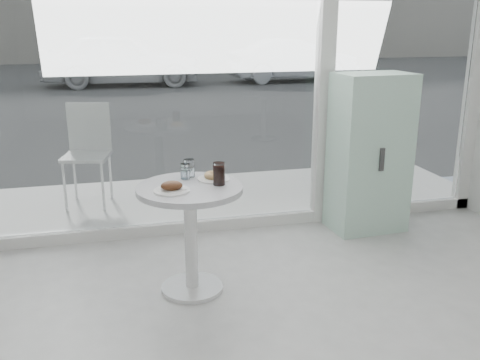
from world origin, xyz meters
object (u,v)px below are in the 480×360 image
object	(u,v)px
patio_chair	(88,148)
water_tumbler_b	(189,169)
car_white	(122,59)
mint_cabinet	(369,153)
plate_fritter	(172,187)
cola_glass	(219,174)
plate_donut	(214,177)
main_table	(190,217)
car_silver	(292,60)
water_tumbler_a	(185,172)

from	to	relation	value
patio_chair	water_tumbler_b	xyz separation A→B (m)	(0.76, -1.79, 0.21)
patio_chair	car_white	distance (m)	10.81
mint_cabinet	plate_fritter	distance (m)	2.06
water_tumbler_b	cola_glass	bearing A→B (deg)	-55.90
car_white	plate_fritter	bearing A→B (deg)	-177.07
patio_chair	car_white	xyz separation A→B (m)	(0.71, 10.78, 0.15)
plate_donut	water_tumbler_b	distance (m)	0.19
plate_fritter	cola_glass	distance (m)	0.34
main_table	plate_fritter	xyz separation A→B (m)	(-0.13, -0.09, 0.25)
patio_chair	plate_donut	size ratio (longest dim) A/B	4.45
patio_chair	mint_cabinet	bearing A→B (deg)	-14.01
car_white	cola_glass	xyz separation A→B (m)	(0.22, -12.82, 0.08)
mint_cabinet	car_silver	size ratio (longest dim) A/B	0.36
plate_donut	patio_chair	bearing A→B (deg)	115.50
car_white	water_tumbler_b	world-z (taller)	car_white
plate_donut	plate_fritter	bearing A→B (deg)	-147.66
mint_cabinet	patio_chair	world-z (taller)	mint_cabinet
mint_cabinet	plate_fritter	size ratio (longest dim) A/B	5.95
main_table	patio_chair	distance (m)	2.14
car_white	water_tumbler_a	xyz separation A→B (m)	(0.02, -12.62, 0.05)
main_table	cola_glass	distance (m)	0.36
main_table	water_tumbler_a	world-z (taller)	water_tumbler_a
car_white	plate_fritter	size ratio (longest dim) A/B	19.01
main_table	plate_fritter	bearing A→B (deg)	-145.63
mint_cabinet	water_tumbler_a	bearing A→B (deg)	-164.11
car_white	plate_donut	bearing A→B (deg)	-175.67
car_white	plate_donut	world-z (taller)	car_white
mint_cabinet	water_tumbler_b	world-z (taller)	mint_cabinet
plate_donut	water_tumbler_a	distance (m)	0.20
plate_donut	water_tumbler_a	world-z (taller)	water_tumbler_a
car_silver	car_white	bearing A→B (deg)	86.57
car_silver	plate_fritter	bearing A→B (deg)	155.11
main_table	car_silver	distance (m)	13.72
plate_fritter	water_tumbler_b	world-z (taller)	water_tumbler_b
mint_cabinet	car_white	distance (m)	12.13
mint_cabinet	car_white	size ratio (longest dim) A/B	0.31
patio_chair	plate_fritter	size ratio (longest dim) A/B	4.23
car_white	mint_cabinet	bearing A→B (deg)	-168.29
plate_donut	water_tumbler_a	bearing A→B (deg)	160.67
car_white	patio_chair	bearing A→B (deg)	179.66
car_silver	water_tumbler_a	size ratio (longest dim) A/B	36.11
patio_chair	car_silver	bearing A→B (deg)	73.51
water_tumbler_a	water_tumbler_b	world-z (taller)	water_tumbler_b
mint_cabinet	cola_glass	size ratio (longest dim) A/B	9.10
patio_chair	car_white	bearing A→B (deg)	98.62
plate_fritter	water_tumbler_b	xyz separation A→B (m)	(0.16, 0.31, 0.03)
water_tumbler_a	water_tumbler_b	distance (m)	0.06
car_white	car_silver	size ratio (longest dim) A/B	1.13
main_table	cola_glass	world-z (taller)	cola_glass
patio_chair	car_white	world-z (taller)	car_white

